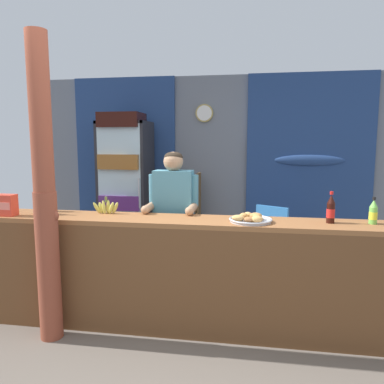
{
  "coord_description": "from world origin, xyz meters",
  "views": [
    {
      "loc": [
        0.57,
        -2.58,
        1.63
      ],
      "look_at": [
        0.0,
        0.92,
        1.15
      ],
      "focal_mm": 34.41,
      "sensor_mm": 36.0,
      "label": 1
    }
  ],
  "objects_px": {
    "bottle_shelf_rack": "(184,212)",
    "shopkeeper": "(173,211)",
    "stall_counter": "(183,267)",
    "banana_bunch": "(106,207)",
    "pastry_tray": "(250,219)",
    "snack_box_crackers": "(5,205)",
    "drink_fridge": "(126,180)",
    "soda_bottle_lime_soda": "(373,213)",
    "soda_bottle_iced_tea": "(38,200)",
    "plastic_lawn_chair": "(276,234)",
    "soda_bottle_water": "(52,200)",
    "soda_bottle_cola": "(331,210)",
    "timber_post": "(45,198)"
  },
  "relations": [
    {
      "from": "pastry_tray",
      "to": "snack_box_crackers",
      "type": "bearing_deg",
      "value": -177.79
    },
    {
      "from": "plastic_lawn_chair",
      "to": "snack_box_crackers",
      "type": "height_order",
      "value": "snack_box_crackers"
    },
    {
      "from": "soda_bottle_lime_soda",
      "to": "drink_fridge",
      "type": "bearing_deg",
      "value": 145.47
    },
    {
      "from": "bottle_shelf_rack",
      "to": "shopkeeper",
      "type": "relative_size",
      "value": 0.77
    },
    {
      "from": "shopkeeper",
      "to": "soda_bottle_lime_soda",
      "type": "xyz_separation_m",
      "value": [
        1.72,
        -0.37,
        0.11
      ]
    },
    {
      "from": "pastry_tray",
      "to": "soda_bottle_water",
      "type": "bearing_deg",
      "value": 174.71
    },
    {
      "from": "bottle_shelf_rack",
      "to": "plastic_lawn_chair",
      "type": "distance_m",
      "value": 1.42
    },
    {
      "from": "plastic_lawn_chair",
      "to": "banana_bunch",
      "type": "distance_m",
      "value": 2.26
    },
    {
      "from": "drink_fridge",
      "to": "soda_bottle_iced_tea",
      "type": "distance_m",
      "value": 1.94
    },
    {
      "from": "plastic_lawn_chair",
      "to": "banana_bunch",
      "type": "xyz_separation_m",
      "value": [
        -1.63,
        -1.47,
        0.55
      ]
    },
    {
      "from": "soda_bottle_iced_tea",
      "to": "snack_box_crackers",
      "type": "bearing_deg",
      "value": -156.31
    },
    {
      "from": "drink_fridge",
      "to": "pastry_tray",
      "type": "bearing_deg",
      "value": -48.12
    },
    {
      "from": "timber_post",
      "to": "banana_bunch",
      "type": "height_order",
      "value": "timber_post"
    },
    {
      "from": "timber_post",
      "to": "plastic_lawn_chair",
      "type": "height_order",
      "value": "timber_post"
    },
    {
      "from": "timber_post",
      "to": "drink_fridge",
      "type": "bearing_deg",
      "value": 93.06
    },
    {
      "from": "soda_bottle_iced_tea",
      "to": "stall_counter",
      "type": "bearing_deg",
      "value": -4.22
    },
    {
      "from": "drink_fridge",
      "to": "banana_bunch",
      "type": "relative_size",
      "value": 7.83
    },
    {
      "from": "soda_bottle_iced_tea",
      "to": "snack_box_crackers",
      "type": "relative_size",
      "value": 1.58
    },
    {
      "from": "plastic_lawn_chair",
      "to": "soda_bottle_lime_soda",
      "type": "relative_size",
      "value": 3.92
    },
    {
      "from": "banana_bunch",
      "to": "soda_bottle_iced_tea",
      "type": "bearing_deg",
      "value": -168.3
    },
    {
      "from": "shopkeeper",
      "to": "banana_bunch",
      "type": "bearing_deg",
      "value": -152.5
    },
    {
      "from": "shopkeeper",
      "to": "soda_bottle_cola",
      "type": "height_order",
      "value": "shopkeeper"
    },
    {
      "from": "soda_bottle_iced_tea",
      "to": "soda_bottle_water",
      "type": "distance_m",
      "value": 0.16
    },
    {
      "from": "stall_counter",
      "to": "banana_bunch",
      "type": "bearing_deg",
      "value": 163.48
    },
    {
      "from": "soda_bottle_iced_tea",
      "to": "banana_bunch",
      "type": "bearing_deg",
      "value": 11.7
    },
    {
      "from": "shopkeeper",
      "to": "soda_bottle_lime_soda",
      "type": "height_order",
      "value": "shopkeeper"
    },
    {
      "from": "plastic_lawn_chair",
      "to": "soda_bottle_iced_tea",
      "type": "relative_size",
      "value": 2.73
    },
    {
      "from": "stall_counter",
      "to": "banana_bunch",
      "type": "xyz_separation_m",
      "value": [
        -0.76,
        0.22,
        0.45
      ]
    },
    {
      "from": "drink_fridge",
      "to": "plastic_lawn_chair",
      "type": "distance_m",
      "value": 2.2
    },
    {
      "from": "pastry_tray",
      "to": "banana_bunch",
      "type": "height_order",
      "value": "banana_bunch"
    },
    {
      "from": "drink_fridge",
      "to": "plastic_lawn_chair",
      "type": "relative_size",
      "value": 2.36
    },
    {
      "from": "soda_bottle_iced_tea",
      "to": "soda_bottle_water",
      "type": "relative_size",
      "value": 1.26
    },
    {
      "from": "soda_bottle_lime_soda",
      "to": "banana_bunch",
      "type": "height_order",
      "value": "soda_bottle_lime_soda"
    },
    {
      "from": "shopkeeper",
      "to": "soda_bottle_iced_tea",
      "type": "bearing_deg",
      "value": -160.25
    },
    {
      "from": "plastic_lawn_chair",
      "to": "shopkeeper",
      "type": "height_order",
      "value": "shopkeeper"
    },
    {
      "from": "timber_post",
      "to": "drink_fridge",
      "type": "height_order",
      "value": "timber_post"
    },
    {
      "from": "bottle_shelf_rack",
      "to": "shopkeeper",
      "type": "xyz_separation_m",
      "value": [
        0.23,
        -1.75,
        0.35
      ]
    },
    {
      "from": "banana_bunch",
      "to": "snack_box_crackers",
      "type": "bearing_deg",
      "value": -164.55
    },
    {
      "from": "soda_bottle_cola",
      "to": "soda_bottle_lime_soda",
      "type": "bearing_deg",
      "value": 2.99
    },
    {
      "from": "timber_post",
      "to": "soda_bottle_lime_soda",
      "type": "distance_m",
      "value": 2.64
    },
    {
      "from": "drink_fridge",
      "to": "pastry_tray",
      "type": "xyz_separation_m",
      "value": [
        1.76,
        -1.96,
        -0.1
      ]
    },
    {
      "from": "plastic_lawn_chair",
      "to": "soda_bottle_water",
      "type": "height_order",
      "value": "soda_bottle_water"
    },
    {
      "from": "banana_bunch",
      "to": "stall_counter",
      "type": "bearing_deg",
      "value": -16.52
    },
    {
      "from": "bottle_shelf_rack",
      "to": "shopkeeper",
      "type": "height_order",
      "value": "shopkeeper"
    },
    {
      "from": "soda_bottle_cola",
      "to": "pastry_tray",
      "type": "height_order",
      "value": "soda_bottle_cola"
    },
    {
      "from": "stall_counter",
      "to": "shopkeeper",
      "type": "relative_size",
      "value": 2.42
    },
    {
      "from": "shopkeeper",
      "to": "soda_bottle_iced_tea",
      "type": "relative_size",
      "value": 4.9
    },
    {
      "from": "soda_bottle_cola",
      "to": "snack_box_crackers",
      "type": "distance_m",
      "value": 2.82
    },
    {
      "from": "soda_bottle_water",
      "to": "banana_bunch",
      "type": "height_order",
      "value": "soda_bottle_water"
    },
    {
      "from": "soda_bottle_iced_tea",
      "to": "soda_bottle_lime_soda",
      "type": "xyz_separation_m",
      "value": [
        2.88,
        0.05,
        -0.04
      ]
    }
  ]
}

